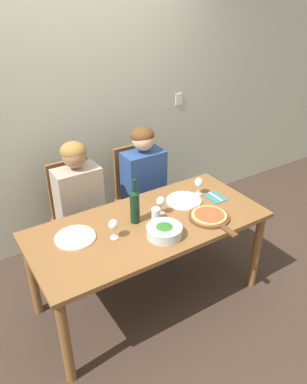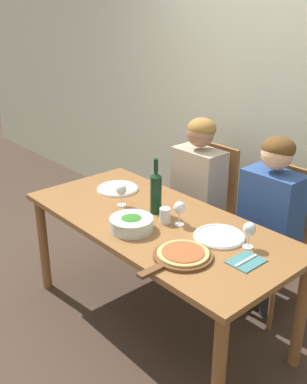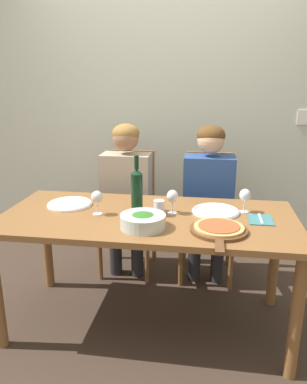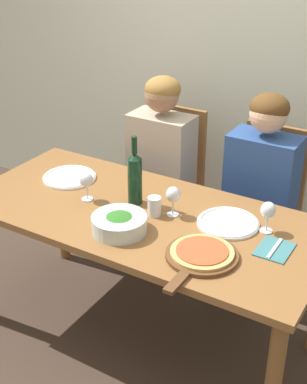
{
  "view_description": "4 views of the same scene",
  "coord_description": "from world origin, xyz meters",
  "px_view_note": "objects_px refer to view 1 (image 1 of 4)",
  "views": [
    {
      "loc": [
        -1.22,
        -1.98,
        2.33
      ],
      "look_at": [
        0.13,
        0.14,
        0.92
      ],
      "focal_mm": 35.0,
      "sensor_mm": 36.0,
      "label": 1
    },
    {
      "loc": [
        1.84,
        -1.64,
        1.97
      ],
      "look_at": [
        -0.14,
        0.11,
        0.86
      ],
      "focal_mm": 42.0,
      "sensor_mm": 36.0,
      "label": 2
    },
    {
      "loc": [
        0.35,
        -2.1,
        1.54
      ],
      "look_at": [
        0.03,
        0.07,
        0.89
      ],
      "focal_mm": 35.0,
      "sensor_mm": 36.0,
      "label": 3
    },
    {
      "loc": [
        1.22,
        -1.91,
        2.04
      ],
      "look_at": [
        -0.01,
        0.13,
        0.81
      ],
      "focal_mm": 50.0,
      "sensor_mm": 36.0,
      "label": 4
    }
  ],
  "objects_px": {
    "person_man": "(145,178)",
    "broccoli_bowl": "(164,231)",
    "chair_right": "(139,194)",
    "pizza_on_board": "(210,217)",
    "fork_on_napkin": "(216,197)",
    "wine_bottle": "(135,205)",
    "dinner_plate_right": "(184,200)",
    "water_tumbler": "(156,214)",
    "person_woman": "(80,197)",
    "wine_glass_right": "(199,183)",
    "wine_glass_left": "(114,226)",
    "chair_left": "(77,213)",
    "wine_glass_centre": "(161,202)",
    "dinner_plate_left": "(75,237)"
  },
  "relations": [
    {
      "from": "pizza_on_board",
      "to": "fork_on_napkin",
      "type": "xyz_separation_m",
      "value": [
        0.25,
        0.22,
        -0.01
      ]
    },
    {
      "from": "broccoli_bowl",
      "to": "dinner_plate_right",
      "type": "xyz_separation_m",
      "value": [
        0.4,
        0.31,
        -0.03
      ]
    },
    {
      "from": "dinner_plate_right",
      "to": "fork_on_napkin",
      "type": "relative_size",
      "value": 1.61
    },
    {
      "from": "person_woman",
      "to": "wine_glass_left",
      "type": "distance_m",
      "value": 0.7
    },
    {
      "from": "wine_bottle",
      "to": "wine_glass_left",
      "type": "height_order",
      "value": "wine_bottle"
    },
    {
      "from": "person_man",
      "to": "water_tumbler",
      "type": "relative_size",
      "value": 12.93
    },
    {
      "from": "chair_left",
      "to": "dinner_plate_right",
      "type": "distance_m",
      "value": 0.99
    },
    {
      "from": "broccoli_bowl",
      "to": "wine_glass_right",
      "type": "height_order",
      "value": "wine_glass_right"
    },
    {
      "from": "wine_bottle",
      "to": "wine_glass_right",
      "type": "bearing_deg",
      "value": 6.62
    },
    {
      "from": "chair_left",
      "to": "pizza_on_board",
      "type": "bearing_deg",
      "value": -54.15
    },
    {
      "from": "chair_left",
      "to": "wine_glass_centre",
      "type": "relative_size",
      "value": 6.56
    },
    {
      "from": "dinner_plate_left",
      "to": "water_tumbler",
      "type": "height_order",
      "value": "water_tumbler"
    },
    {
      "from": "chair_right",
      "to": "wine_glass_right",
      "type": "distance_m",
      "value": 0.75
    },
    {
      "from": "chair_right",
      "to": "dinner_plate_right",
      "type": "bearing_deg",
      "value": -86.01
    },
    {
      "from": "dinner_plate_right",
      "to": "wine_bottle",
      "type": "bearing_deg",
      "value": -174.84
    },
    {
      "from": "fork_on_napkin",
      "to": "wine_bottle",
      "type": "bearing_deg",
      "value": 176.25
    },
    {
      "from": "pizza_on_board",
      "to": "fork_on_napkin",
      "type": "relative_size",
      "value": 2.51
    },
    {
      "from": "dinner_plate_left",
      "to": "wine_glass_centre",
      "type": "xyz_separation_m",
      "value": [
        0.68,
        -0.06,
        0.1
      ]
    },
    {
      "from": "person_woman",
      "to": "pizza_on_board",
      "type": "distance_m",
      "value": 1.11
    },
    {
      "from": "chair_left",
      "to": "pizza_on_board",
      "type": "xyz_separation_m",
      "value": [
        0.7,
        -0.97,
        0.25
      ]
    },
    {
      "from": "chair_left",
      "to": "wine_glass_centre",
      "type": "xyz_separation_m",
      "value": [
        0.42,
        -0.72,
        0.34
      ]
    },
    {
      "from": "water_tumbler",
      "to": "pizza_on_board",
      "type": "bearing_deg",
      "value": -30.44
    },
    {
      "from": "broccoli_bowl",
      "to": "dinner_plate_right",
      "type": "height_order",
      "value": "broccoli_bowl"
    },
    {
      "from": "wine_glass_right",
      "to": "broccoli_bowl",
      "type": "bearing_deg",
      "value": -149.32
    },
    {
      "from": "chair_right",
      "to": "wine_glass_left",
      "type": "bearing_deg",
      "value": -129.62
    },
    {
      "from": "chair_right",
      "to": "pizza_on_board",
      "type": "xyz_separation_m",
      "value": [
        0.06,
        -0.97,
        0.25
      ]
    },
    {
      "from": "wine_bottle",
      "to": "dinner_plate_right",
      "type": "height_order",
      "value": "wine_bottle"
    },
    {
      "from": "person_man",
      "to": "broccoli_bowl",
      "type": "xyz_separation_m",
      "value": [
        -0.36,
        -0.86,
        0.05
      ]
    },
    {
      "from": "wine_glass_left",
      "to": "wine_glass_right",
      "type": "xyz_separation_m",
      "value": [
        0.89,
        0.17,
        0.0
      ]
    },
    {
      "from": "wine_glass_left",
      "to": "person_man",
      "type": "bearing_deg",
      "value": 45.9
    },
    {
      "from": "wine_glass_right",
      "to": "person_man",
      "type": "bearing_deg",
      "value": 113.24
    },
    {
      "from": "wine_glass_left",
      "to": "wine_glass_centre",
      "type": "distance_m",
      "value": 0.46
    },
    {
      "from": "person_woman",
      "to": "chair_left",
      "type": "bearing_deg",
      "value": 90.0
    },
    {
      "from": "person_woman",
      "to": "chair_right",
      "type": "bearing_deg",
      "value": 10.34
    },
    {
      "from": "person_man",
      "to": "pizza_on_board",
      "type": "height_order",
      "value": "person_man"
    },
    {
      "from": "dinner_plate_right",
      "to": "water_tumbler",
      "type": "xyz_separation_m",
      "value": [
        -0.34,
        -0.1,
        0.04
      ]
    },
    {
      "from": "water_tumbler",
      "to": "fork_on_napkin",
      "type": "distance_m",
      "value": 0.6
    },
    {
      "from": "person_man",
      "to": "fork_on_napkin",
      "type": "relative_size",
      "value": 6.83
    },
    {
      "from": "wine_glass_left",
      "to": "fork_on_napkin",
      "type": "relative_size",
      "value": 0.84
    },
    {
      "from": "person_woman",
      "to": "wine_glass_right",
      "type": "xyz_separation_m",
      "value": [
        0.86,
        -0.51,
        0.12
      ]
    },
    {
      "from": "wine_glass_centre",
      "to": "fork_on_napkin",
      "type": "height_order",
      "value": "wine_glass_centre"
    },
    {
      "from": "person_man",
      "to": "wine_bottle",
      "type": "bearing_deg",
      "value": -126.73
    },
    {
      "from": "wine_glass_centre",
      "to": "water_tumbler",
      "type": "height_order",
      "value": "wine_glass_centre"
    },
    {
      "from": "dinner_plate_left",
      "to": "person_man",
      "type": "bearing_deg",
      "value": 31.22
    },
    {
      "from": "broccoli_bowl",
      "to": "wine_glass_centre",
      "type": "bearing_deg",
      "value": 61.53
    },
    {
      "from": "chair_left",
      "to": "chair_right",
      "type": "height_order",
      "value": "same"
    },
    {
      "from": "wine_glass_centre",
      "to": "fork_on_napkin",
      "type": "bearing_deg",
      "value": -4.06
    },
    {
      "from": "wine_bottle",
      "to": "water_tumbler",
      "type": "bearing_deg",
      "value": -21.32
    },
    {
      "from": "chair_left",
      "to": "wine_glass_left",
      "type": "distance_m",
      "value": 0.87
    },
    {
      "from": "person_woman",
      "to": "wine_glass_centre",
      "type": "xyz_separation_m",
      "value": [
        0.42,
        -0.6,
        0.12
      ]
    }
  ]
}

